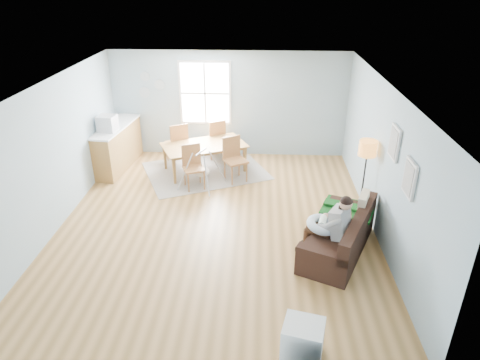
# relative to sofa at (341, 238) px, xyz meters

# --- Properties ---
(room) EXTENTS (8.40, 9.40, 3.90)m
(room) POSITION_rel_sofa_xyz_m (-2.24, 0.86, 2.14)
(room) COLOR olive
(window) EXTENTS (1.32, 0.08, 1.62)m
(window) POSITION_rel_sofa_xyz_m (-2.84, 4.32, 1.37)
(window) COLOR silver
(window) RESTS_ON room
(pictures) EXTENTS (0.05, 1.34, 0.74)m
(pictures) POSITION_rel_sofa_xyz_m (0.72, -0.19, 1.57)
(pictures) COLOR silver
(pictures) RESTS_ON room
(wall_plates) EXTENTS (0.67, 0.02, 0.66)m
(wall_plates) POSITION_rel_sofa_xyz_m (-4.25, 4.33, 1.55)
(wall_plates) COLOR #94A7B2
(wall_plates) RESTS_ON room
(sofa) EXTENTS (1.58, 2.13, 0.79)m
(sofa) POSITION_rel_sofa_xyz_m (0.00, 0.00, 0.00)
(sofa) COLOR black
(sofa) RESTS_ON room
(green_throw) EXTENTS (1.11, 1.03, 0.04)m
(green_throw) POSITION_rel_sofa_xyz_m (0.20, 0.62, 0.22)
(green_throw) COLOR #12521D
(green_throw) RESTS_ON sofa
(beige_pillow) EXTENTS (0.29, 0.48, 0.46)m
(beige_pillow) POSITION_rel_sofa_xyz_m (0.40, 0.38, 0.43)
(beige_pillow) COLOR beige
(beige_pillow) RESTS_ON sofa
(father) EXTENTS (0.91, 0.73, 1.25)m
(father) POSITION_rel_sofa_xyz_m (-0.23, -0.20, 0.39)
(father) COLOR gray
(father) RESTS_ON sofa
(nursing_pillow) EXTENTS (0.71, 0.70, 0.22)m
(nursing_pillow) POSITION_rel_sofa_xyz_m (-0.36, -0.14, 0.34)
(nursing_pillow) COLOR silver
(nursing_pillow) RESTS_ON father
(infant) EXTENTS (0.20, 0.34, 0.13)m
(infant) POSITION_rel_sofa_xyz_m (-0.35, -0.11, 0.41)
(infant) COLOR silver
(infant) RESTS_ON nursing_pillow
(toddler) EXTENTS (0.51, 0.37, 0.76)m
(toddler) POSITION_rel_sofa_xyz_m (0.01, 0.20, 0.38)
(toddler) COLOR silver
(toddler) RESTS_ON sofa
(floor_lamp) EXTENTS (0.33, 0.33, 1.64)m
(floor_lamp) POSITION_rel_sofa_xyz_m (0.56, 1.16, 1.07)
(floor_lamp) COLOR black
(floor_lamp) RESTS_ON room
(storage_cube) EXTENTS (0.58, 0.54, 0.55)m
(storage_cube) POSITION_rel_sofa_xyz_m (-0.86, -2.34, -0.01)
(storage_cube) COLOR white
(storage_cube) RESTS_ON room
(rug) EXTENTS (3.38, 3.05, 0.01)m
(rug) POSITION_rel_sofa_xyz_m (-2.75, 3.21, -0.27)
(rug) COLOR gray
(rug) RESTS_ON room
(dining_table) EXTENTS (2.22, 1.81, 0.68)m
(dining_table) POSITION_rel_sofa_xyz_m (-2.75, 3.21, 0.06)
(dining_table) COLOR olive
(dining_table) RESTS_ON rug
(chair_sw) EXTENTS (0.58, 0.58, 0.99)m
(chair_sw) POSITION_rel_sofa_xyz_m (-2.92, 2.38, 0.29)
(chair_sw) COLOR brown
(chair_sw) RESTS_ON rug
(chair_se) EXTENTS (0.64, 0.64, 1.04)m
(chair_se) POSITION_rel_sofa_xyz_m (-2.03, 2.79, 0.32)
(chair_se) COLOR brown
(chair_se) RESTS_ON rug
(chair_nw) EXTENTS (0.67, 0.67, 1.07)m
(chair_nw) POSITION_rel_sofa_xyz_m (-3.47, 3.62, 0.34)
(chair_nw) COLOR brown
(chair_nw) RESTS_ON rug
(chair_ne) EXTENTS (0.65, 0.65, 1.04)m
(chair_ne) POSITION_rel_sofa_xyz_m (-2.57, 4.04, 0.32)
(chair_ne) COLOR brown
(chair_ne) RESTS_ON rug
(counter) EXTENTS (0.78, 1.98, 1.08)m
(counter) POSITION_rel_sofa_xyz_m (-4.94, 3.36, 0.27)
(counter) COLOR olive
(counter) RESTS_ON room
(monitor) EXTENTS (0.43, 0.41, 0.37)m
(monitor) POSITION_rel_sofa_xyz_m (-4.97, 2.99, 0.99)
(monitor) COLOR #BABABF
(monitor) RESTS_ON counter
(baby_swing) EXTENTS (1.08, 1.09, 0.85)m
(baby_swing) POSITION_rel_sofa_xyz_m (-2.73, 2.39, 0.10)
(baby_swing) COLOR #BABABF
(baby_swing) RESTS_ON room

